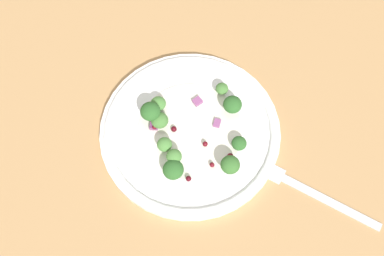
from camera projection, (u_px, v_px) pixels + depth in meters
ground_plane at (184, 141)px, 73.13cm from camera, size 180.00×180.00×2.00cm
plate at (192, 133)px, 71.63cm from camera, size 27.10×27.10×1.70cm
dressing_pool at (192, 132)px, 71.23cm from camera, size 15.72×15.72×0.20cm
broccoli_floret_0 at (232, 105)px, 70.88cm from camera, size 2.81×2.81×2.85cm
broccoli_floret_1 at (239, 143)px, 69.07cm from camera, size 2.20×2.20×2.23cm
broccoli_floret_2 at (157, 105)px, 71.60cm from camera, size 2.32×2.32×2.34cm
broccoli_floret_3 at (150, 112)px, 69.83cm from camera, size 3.00×3.00×3.04cm
broccoli_floret_4 at (160, 120)px, 70.33cm from camera, size 2.56×2.56×2.59cm
broccoli_floret_5 at (230, 165)px, 66.69cm from camera, size 2.75×2.75×2.79cm
broccoli_floret_6 at (173, 170)px, 66.79cm from camera, size 2.98×2.98×3.01cm
broccoli_floret_7 at (163, 143)px, 68.79cm from camera, size 2.19×2.19×2.22cm
broccoli_floret_8 at (174, 156)px, 67.48cm from camera, size 2.21×2.21×2.23cm
broccoli_floret_9 at (222, 89)px, 72.89cm from camera, size 1.95×1.95×1.97cm
cranberry_0 at (214, 163)px, 68.51cm from camera, size 0.72×0.72×0.72cm
cranberry_1 at (230, 156)px, 69.18cm from camera, size 0.97×0.97×0.97cm
cranberry_2 at (205, 144)px, 69.70cm from camera, size 0.78×0.78×0.78cm
cranberry_3 at (174, 129)px, 71.02cm from camera, size 0.87×0.87×0.87cm
cranberry_4 at (155, 127)px, 70.62cm from camera, size 0.72×0.72×0.72cm
cranberry_5 at (189, 179)px, 67.60cm from camera, size 0.81×0.81×0.81cm
onion_bit_0 at (154, 125)px, 71.04cm from camera, size 1.84×1.84×0.57cm
onion_bit_1 at (217, 123)px, 71.49cm from camera, size 1.55×1.63×0.57cm
onion_bit_2 at (197, 101)px, 72.89cm from camera, size 1.24×1.36×0.51cm
fork at (311, 192)px, 68.46cm from camera, size 18.03×8.27×0.50cm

